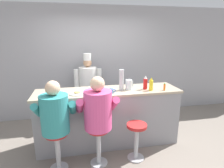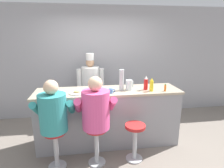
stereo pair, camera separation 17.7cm
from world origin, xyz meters
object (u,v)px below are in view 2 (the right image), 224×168
at_px(breakfast_plate, 77,93).
at_px(diner_seated_pink, 96,111).
at_px(mustard_bottle_yellow, 152,85).
at_px(coffee_mug_blue, 111,91).
at_px(water_pitcher_clear, 129,85).
at_px(diner_seated_teal, 54,115).
at_px(empty_stool_round, 135,136).
at_px(cook_in_whites_near, 91,85).
at_px(hot_sauce_bottle_orange, 165,88).
at_px(cereal_bowl, 60,93).
at_px(cup_stack_steel, 122,80).
at_px(ketchup_bottle_red, 146,83).

relative_size(breakfast_plate, diner_seated_pink, 0.19).
bearing_deg(breakfast_plate, mustard_bottle_yellow, -2.23).
distance_m(breakfast_plate, coffee_mug_blue, 0.58).
bearing_deg(diner_seated_pink, coffee_mug_blue, 51.64).
bearing_deg(coffee_mug_blue, water_pitcher_clear, 23.51).
height_order(coffee_mug_blue, diner_seated_teal, diner_seated_teal).
xyz_separation_m(diner_seated_pink, empty_stool_round, (0.62, -0.04, -0.46)).
bearing_deg(cook_in_whites_near, water_pitcher_clear, -58.67).
xyz_separation_m(empty_stool_round, cook_in_whites_near, (-0.64, 1.63, 0.46)).
xyz_separation_m(breakfast_plate, empty_stool_round, (0.91, -0.47, -0.64)).
height_order(hot_sauce_bottle_orange, diner_seated_teal, diner_seated_teal).
bearing_deg(mustard_bottle_yellow, cereal_bowl, 178.24).
relative_size(mustard_bottle_yellow, hot_sauce_bottle_orange, 1.87).
relative_size(water_pitcher_clear, empty_stool_round, 0.29).
height_order(mustard_bottle_yellow, water_pitcher_clear, mustard_bottle_yellow).
height_order(water_pitcher_clear, breakfast_plate, water_pitcher_clear).
bearing_deg(diner_seated_pink, mustard_bottle_yellow, 20.69).
distance_m(water_pitcher_clear, cup_stack_steel, 0.17).
relative_size(hot_sauce_bottle_orange, cup_stack_steel, 0.34).
bearing_deg(hot_sauce_bottle_orange, empty_stool_round, -149.54).
relative_size(hot_sauce_bottle_orange, breakfast_plate, 0.47).
distance_m(breakfast_plate, cereal_bowl, 0.28).
distance_m(hot_sauce_bottle_orange, empty_stool_round, 1.00).
bearing_deg(diner_seated_pink, breakfast_plate, 123.23).
xyz_separation_m(mustard_bottle_yellow, breakfast_plate, (-1.30, 0.05, -0.10)).
bearing_deg(empty_stool_round, cook_in_whites_near, 111.35).
bearing_deg(coffee_mug_blue, cook_in_whites_near, 103.66).
bearing_deg(breakfast_plate, empty_stool_round, -27.42).
xyz_separation_m(coffee_mug_blue, empty_stool_round, (0.34, -0.40, -0.67)).
relative_size(hot_sauce_bottle_orange, empty_stool_round, 0.20).
height_order(mustard_bottle_yellow, diner_seated_pink, diner_seated_pink).
bearing_deg(coffee_mug_blue, hot_sauce_bottle_orange, -1.62).
bearing_deg(coffee_mug_blue, mustard_bottle_yellow, 1.80).
bearing_deg(empty_stool_round, cereal_bowl, 158.50).
bearing_deg(water_pitcher_clear, cup_stack_steel, -175.77).
bearing_deg(hot_sauce_bottle_orange, breakfast_plate, 176.24).
relative_size(coffee_mug_blue, empty_stool_round, 0.20).
distance_m(water_pitcher_clear, cereal_bowl, 1.22).
xyz_separation_m(coffee_mug_blue, cup_stack_steel, (0.21, 0.14, 0.15)).
bearing_deg(ketchup_bottle_red, diner_seated_teal, -162.90).
height_order(diner_seated_teal, diner_seated_pink, diner_seated_pink).
relative_size(cereal_bowl, cup_stack_steel, 0.43).
distance_m(coffee_mug_blue, empty_stool_round, 0.85).
bearing_deg(cereal_bowl, cup_stack_steel, 3.89).
distance_m(hot_sauce_bottle_orange, diner_seated_pink, 1.32).
xyz_separation_m(mustard_bottle_yellow, diner_seated_teal, (-1.64, -0.39, -0.29)).
bearing_deg(diner_seated_pink, diner_seated_teal, -179.85).
xyz_separation_m(water_pitcher_clear, cup_stack_steel, (-0.14, -0.01, 0.10)).
relative_size(hot_sauce_bottle_orange, water_pitcher_clear, 0.70).
bearing_deg(breakfast_plate, diner_seated_pink, -56.77).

